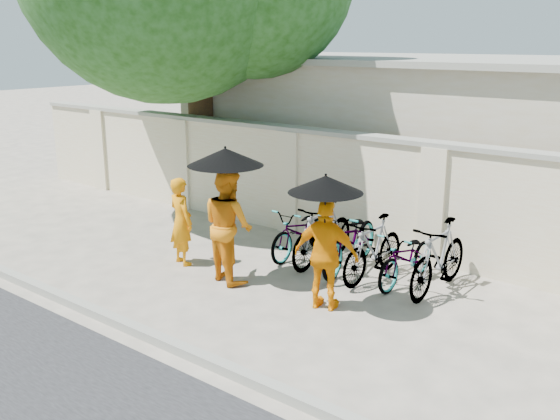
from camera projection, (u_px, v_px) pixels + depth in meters
The scene contains 15 objects.
ground at pixel (218, 291), 9.47m from camera, with size 80.00×80.00×0.00m, color #A99D8B.
kerb at pixel (128, 326), 8.17m from camera, with size 40.00×0.16×0.12m, color gray.
compound_wall at pixel (383, 197), 11.03m from camera, with size 20.00×0.30×2.00m, color beige.
building_behind at pixel (515, 142), 13.15m from camera, with size 14.00×6.00×3.20m, color #BBB5A9.
monk_left at pixel (181, 221), 10.44m from camera, with size 0.55×0.36×1.50m, color orange.
monk_center at pixel (228, 225), 9.70m from camera, with size 0.88×0.68×1.80m, color orange.
parasol_center at pixel (225, 157), 9.32m from camera, with size 1.15×1.15×1.11m.
monk_right at pixel (326, 255), 8.65m from camera, with size 0.93×0.39×1.59m, color orange.
parasol_right at pixel (326, 184), 8.31m from camera, with size 1.02×1.02×1.04m.
bike_0 at pixel (301, 232), 10.90m from camera, with size 0.59×1.69×0.89m, color slate.
bike_1 at pixel (323, 233), 10.51m from camera, with size 0.50×1.78×1.07m, color slate.
bike_2 at pixel (351, 239), 10.25m from camera, with size 0.68×1.96×1.03m, color slate.
bike_3 at pixel (373, 249), 9.82m from camera, with size 0.48×1.68×1.01m, color slate.
bike_4 at pixel (407, 257), 9.65m from camera, with size 0.57×1.63×0.85m, color slate.
bike_5 at pixel (439, 257), 9.31m from camera, with size 0.51×1.82×1.09m, color slate.
Camera 1 is at (6.21, -6.33, 3.68)m, focal length 40.00 mm.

